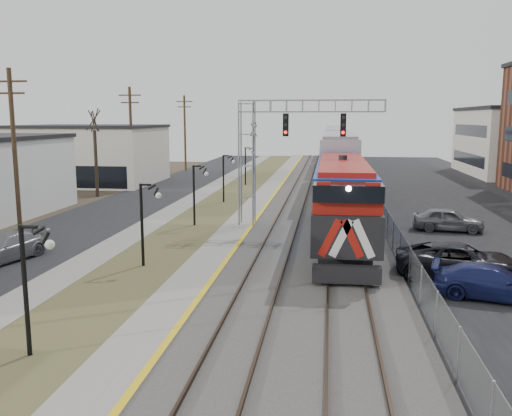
# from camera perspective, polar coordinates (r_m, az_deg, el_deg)

# --- Properties ---
(street_west) EXTENTS (7.00, 120.00, 0.04)m
(street_west) POSITION_cam_1_polar(r_m,az_deg,el_deg) (44.73, -13.64, 0.18)
(street_west) COLOR black
(street_west) RESTS_ON ground
(sidewalk) EXTENTS (2.00, 120.00, 0.08)m
(sidewalk) POSITION_cam_1_polar(r_m,az_deg,el_deg) (43.30, -8.09, 0.08)
(sidewalk) COLOR gray
(sidewalk) RESTS_ON ground
(grass_median) EXTENTS (4.00, 120.00, 0.06)m
(grass_median) POSITION_cam_1_polar(r_m,az_deg,el_deg) (42.59, -4.20, -0.02)
(grass_median) COLOR #4E512B
(grass_median) RESTS_ON ground
(platform) EXTENTS (2.00, 120.00, 0.24)m
(platform) POSITION_cam_1_polar(r_m,az_deg,el_deg) (42.07, -0.20, 0.01)
(platform) COLOR gray
(platform) RESTS_ON ground
(ballast_bed) EXTENTS (8.00, 120.00, 0.20)m
(ballast_bed) POSITION_cam_1_polar(r_m,az_deg,el_deg) (41.69, 6.63, -0.17)
(ballast_bed) COLOR #595651
(ballast_bed) RESTS_ON ground
(parking_lot) EXTENTS (16.00, 120.00, 0.04)m
(parking_lot) POSITION_cam_1_polar(r_m,az_deg,el_deg) (43.21, 22.74, -0.61)
(parking_lot) COLOR black
(parking_lot) RESTS_ON ground
(platform_edge) EXTENTS (0.24, 120.00, 0.01)m
(platform_edge) POSITION_cam_1_polar(r_m,az_deg,el_deg) (41.94, 0.99, 0.15)
(platform_edge) COLOR gold
(platform_edge) RESTS_ON platform
(track_near) EXTENTS (1.58, 120.00, 0.15)m
(track_near) POSITION_cam_1_polar(r_m,az_deg,el_deg) (41.74, 3.89, 0.13)
(track_near) COLOR #2D2119
(track_near) RESTS_ON ballast_bed
(track_far) EXTENTS (1.58, 120.00, 0.15)m
(track_far) POSITION_cam_1_polar(r_m,az_deg,el_deg) (41.67, 8.69, 0.03)
(track_far) COLOR #2D2119
(track_far) RESTS_ON ballast_bed
(train) EXTENTS (3.00, 85.85, 5.33)m
(train) POSITION_cam_1_polar(r_m,az_deg,el_deg) (66.26, 8.41, 5.80)
(train) COLOR #13349E
(train) RESTS_ON ground
(signal_gantry) EXTENTS (9.00, 1.07, 8.15)m
(signal_gantry) POSITION_cam_1_polar(r_m,az_deg,el_deg) (34.31, 1.89, 7.06)
(signal_gantry) COLOR gray
(signal_gantry) RESTS_ON ground
(lampposts) EXTENTS (0.14, 62.14, 4.00)m
(lampposts) POSITION_cam_1_polar(r_m,az_deg,el_deg) (26.37, -11.70, -1.71)
(lampposts) COLOR black
(lampposts) RESTS_ON ground
(utility_poles) EXTENTS (0.28, 80.28, 10.00)m
(utility_poles) POSITION_cam_1_polar(r_m,az_deg,el_deg) (36.60, -24.06, 5.48)
(utility_poles) COLOR #4C3823
(utility_poles) RESTS_ON ground
(fence) EXTENTS (0.04, 120.00, 1.60)m
(fence) POSITION_cam_1_polar(r_m,az_deg,el_deg) (41.72, 12.42, 0.66)
(fence) COLOR gray
(fence) RESTS_ON ground
(bare_trees) EXTENTS (12.30, 42.30, 5.95)m
(bare_trees) POSITION_cam_1_polar(r_m,az_deg,el_deg) (48.44, -13.38, 4.08)
(bare_trees) COLOR #382D23
(bare_trees) RESTS_ON ground
(car_lot_c) EXTENTS (5.81, 3.25, 1.54)m
(car_lot_c) POSITION_cam_1_polar(r_m,az_deg,el_deg) (25.53, 20.71, -5.34)
(car_lot_c) COLOR black
(car_lot_c) RESTS_ON ground
(car_lot_d) EXTENTS (4.88, 2.92, 1.32)m
(car_lot_d) POSITION_cam_1_polar(r_m,az_deg,el_deg) (23.17, 23.65, -7.27)
(car_lot_d) COLOR #161C4D
(car_lot_d) RESTS_ON ground
(car_lot_e) EXTENTS (4.43, 2.24, 1.45)m
(car_lot_e) POSITION_cam_1_polar(r_m,az_deg,el_deg) (35.85, 19.57, -1.21)
(car_lot_e) COLOR slate
(car_lot_e) RESTS_ON ground
(car_street_b) EXTENTS (3.05, 4.99, 1.35)m
(car_street_b) POSITION_cam_1_polar(r_m,az_deg,el_deg) (29.45, -25.02, -3.88)
(car_street_b) COLOR gray
(car_street_b) RESTS_ON ground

